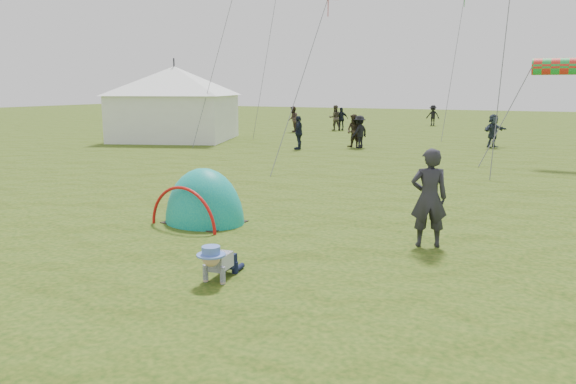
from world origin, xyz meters
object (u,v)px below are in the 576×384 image
at_px(crawling_toddler, 218,261).
at_px(standing_adult, 429,198).
at_px(popup_tent, 205,222).
at_px(event_marquee, 175,101).

xyz_separation_m(crawling_toddler, standing_adult, (2.55, 3.39, 0.64)).
relative_size(popup_tent, standing_adult, 1.30).
bearing_deg(event_marquee, crawling_toddler, -70.96).
distance_m(standing_adult, event_marquee, 23.98).
bearing_deg(popup_tent, standing_adult, 10.44).
distance_m(crawling_toddler, standing_adult, 4.29).
xyz_separation_m(crawling_toddler, popup_tent, (-2.41, 3.10, -0.31)).
bearing_deg(standing_adult, event_marquee, -62.87).
xyz_separation_m(popup_tent, standing_adult, (4.95, 0.29, 0.95)).
height_order(popup_tent, event_marquee, event_marquee).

